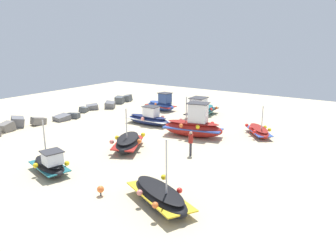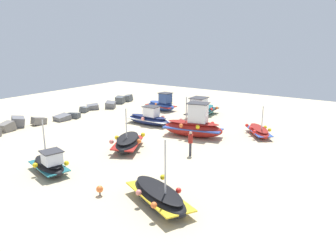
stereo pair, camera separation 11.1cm
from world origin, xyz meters
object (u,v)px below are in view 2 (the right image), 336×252
at_px(fishing_boat_1, 194,126).
at_px(person_walking, 190,142).
at_px(fishing_boat_0, 162,104).
at_px(mooring_buoy_0, 100,189).
at_px(fishing_boat_3, 149,118).
at_px(fishing_boat_2, 128,142).
at_px(fishing_boat_6, 259,131).
at_px(fishing_boat_5, 202,110).
at_px(fishing_boat_7, 159,196).
at_px(fishing_boat_4, 49,165).

bearing_deg(fishing_boat_1, person_walking, -75.55).
bearing_deg(fishing_boat_0, fishing_boat_1, -33.95).
xyz_separation_m(fishing_boat_0, mooring_buoy_0, (-18.55, -9.25, -0.33)).
xyz_separation_m(fishing_boat_0, fishing_boat_1, (-6.80, -8.01, 0.23)).
bearing_deg(fishing_boat_3, fishing_boat_2, -66.09).
bearing_deg(fishing_boat_0, fishing_boat_6, -9.52).
height_order(fishing_boat_3, fishing_boat_5, fishing_boat_5).
distance_m(fishing_boat_2, fishing_boat_3, 7.15).
bearing_deg(fishing_boat_7, fishing_boat_6, -65.51).
bearing_deg(fishing_boat_3, fishing_boat_0, 113.12).
relative_size(fishing_boat_4, fishing_boat_7, 0.76).
bearing_deg(fishing_boat_5, fishing_boat_0, -93.06).
xyz_separation_m(fishing_boat_6, fishing_boat_7, (-14.11, 0.01, 0.10)).
bearing_deg(fishing_boat_7, person_walking, -47.23).
bearing_deg(mooring_buoy_0, fishing_boat_3, 27.41).
distance_m(fishing_boat_3, fishing_boat_6, 9.95).
xyz_separation_m(fishing_boat_4, fishing_boat_6, (14.65, -7.66, -0.15)).
bearing_deg(fishing_boat_4, fishing_boat_2, 94.96).
distance_m(fishing_boat_6, fishing_boat_7, 14.11).
bearing_deg(fishing_boat_3, fishing_boat_1, -12.15).
xyz_separation_m(fishing_boat_2, mooring_buoy_0, (-6.31, -3.58, -0.16)).
relative_size(fishing_boat_3, person_walking, 2.62).
height_order(fishing_boat_2, fishing_boat_3, fishing_boat_2).
xyz_separation_m(fishing_boat_3, mooring_buoy_0, (-12.78, -6.63, -0.23)).
bearing_deg(fishing_boat_3, fishing_boat_4, -82.01).
xyz_separation_m(person_walking, mooring_buoy_0, (-7.72, 0.81, -0.64)).
distance_m(fishing_boat_6, person_walking, 7.68).
bearing_deg(fishing_boat_2, fishing_boat_1, -50.55).
bearing_deg(person_walking, fishing_boat_7, -89.13).
distance_m(fishing_boat_0, fishing_boat_2, 13.48).
relative_size(fishing_boat_3, fishing_boat_4, 1.30).
distance_m(fishing_boat_1, fishing_boat_2, 5.93).
height_order(person_walking, mooring_buoy_0, person_walking).
bearing_deg(fishing_boat_2, fishing_boat_5, -24.40).
distance_m(fishing_boat_0, fishing_boat_6, 12.80).
relative_size(fishing_boat_5, mooring_buoy_0, 8.80).
distance_m(fishing_boat_5, person_walking, 11.88).
xyz_separation_m(fishing_boat_0, fishing_boat_3, (-5.77, -2.62, -0.10)).
relative_size(fishing_boat_4, fishing_boat_6, 0.98).
distance_m(fishing_boat_1, fishing_boat_5, 7.37).
height_order(fishing_boat_3, fishing_boat_4, fishing_boat_4).
bearing_deg(fishing_boat_1, fishing_boat_2, -125.93).
distance_m(fishing_boat_7, person_walking, 7.17).
xyz_separation_m(fishing_boat_0, fishing_boat_5, (-0.05, -5.07, 0.00)).
distance_m(fishing_boat_3, fishing_boat_5, 6.22).
distance_m(fishing_boat_1, fishing_boat_4, 11.84).
distance_m(fishing_boat_0, fishing_boat_3, 6.34).
bearing_deg(person_walking, fishing_boat_1, 99.64).
height_order(fishing_boat_6, person_walking, fishing_boat_6).
bearing_deg(fishing_boat_2, fishing_boat_7, -156.26).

